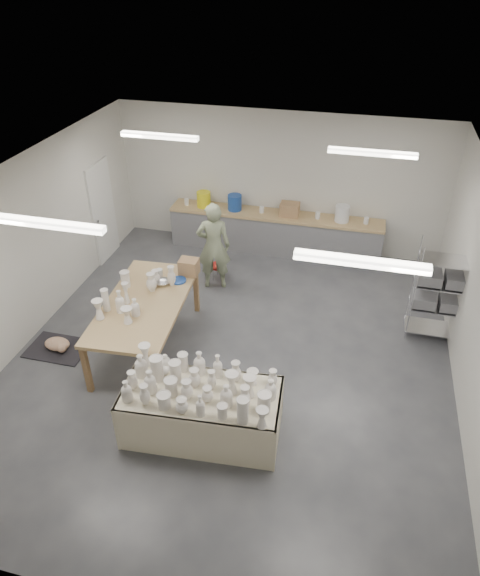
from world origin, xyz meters
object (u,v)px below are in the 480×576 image
(work_table, at_px, (146,299))
(potter, at_px, (214,246))
(drying_table, at_px, (201,408))
(red_stool, at_px, (218,267))

(work_table, relative_size, potter, 1.43)
(drying_table, xyz_separation_m, potter, (-0.89, 3.63, 0.44))
(drying_table, relative_size, red_stool, 6.13)
(work_table, bearing_deg, drying_table, -52.43)
(red_stool, bearing_deg, work_table, -103.37)
(potter, distance_m, red_stool, 0.67)
(work_table, distance_m, red_stool, 2.43)
(work_table, xyz_separation_m, potter, (0.54, 2.01, -0.03))
(red_stool, bearing_deg, drying_table, -77.17)
(drying_table, height_order, potter, potter)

